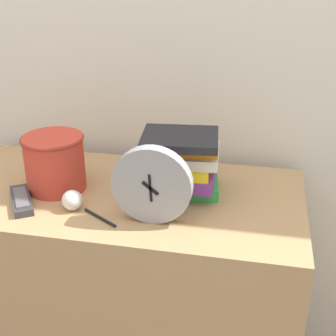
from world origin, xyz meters
TOP-DOWN VIEW (x-y plane):
  - wall_back at (0.00, 0.60)m, footprint 6.00×0.04m
  - desk at (0.00, 0.27)m, footprint 1.08×0.53m
  - desk_clock at (0.14, 0.13)m, footprint 0.21×0.04m
  - book_stack at (0.19, 0.31)m, footprint 0.23×0.22m
  - basket at (-0.18, 0.26)m, footprint 0.18×0.18m
  - tv_remote at (-0.24, 0.14)m, footprint 0.13×0.17m
  - crumpled_paper_ball at (-0.09, 0.14)m, footprint 0.06×0.06m
  - pen at (-0.00, 0.11)m, footprint 0.11×0.07m

SIDE VIEW (x-z plane):
  - desk at x=0.00m, z-range 0.00..0.77m
  - pen at x=0.00m, z-range 0.77..0.78m
  - tv_remote at x=-0.24m, z-range 0.77..0.80m
  - crumpled_paper_ball at x=-0.09m, z-range 0.77..0.83m
  - basket at x=-0.18m, z-range 0.78..0.94m
  - book_stack at x=0.19m, z-range 0.77..0.96m
  - desk_clock at x=0.14m, z-range 0.77..0.98m
  - wall_back at x=0.00m, z-range 0.00..2.40m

